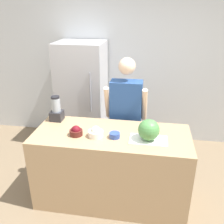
{
  "coord_description": "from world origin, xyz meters",
  "views": [
    {
      "loc": [
        0.41,
        -2.1,
        2.27
      ],
      "look_at": [
        0.0,
        0.41,
        1.17
      ],
      "focal_mm": 40.0,
      "sensor_mm": 36.0,
      "label": 1
    }
  ],
  "objects": [
    {
      "name": "counter_island",
      "position": [
        0.0,
        0.38,
        0.46
      ],
      "size": [
        1.79,
        0.75,
        0.92
      ],
      "color": "tan",
      "rests_on": "ground_plane"
    },
    {
      "name": "blender",
      "position": [
        -0.74,
        0.62,
        1.05
      ],
      "size": [
        0.15,
        0.15,
        0.32
      ],
      "color": "#28282D",
      "rests_on": "counter_island"
    },
    {
      "name": "person",
      "position": [
        0.1,
        0.96,
        0.86
      ],
      "size": [
        0.56,
        0.27,
        1.67
      ],
      "color": "#4C608C",
      "rests_on": "ground_plane"
    },
    {
      "name": "cutting_board",
      "position": [
        0.42,
        0.28,
        0.92
      ],
      "size": [
        0.41,
        0.24,
        0.01
      ],
      "color": "white",
      "rests_on": "counter_island"
    },
    {
      "name": "refrigerator",
      "position": [
        -0.71,
        1.7,
        0.87
      ],
      "size": [
        0.75,
        0.69,
        1.74
      ],
      "color": "#B7B7BC",
      "rests_on": "ground_plane"
    },
    {
      "name": "wall_back",
      "position": [
        0.0,
        2.08,
        1.3
      ],
      "size": [
        8.0,
        0.06,
        2.6
      ],
      "color": "silver",
      "rests_on": "ground_plane"
    },
    {
      "name": "bowl_cherries",
      "position": [
        -0.39,
        0.27,
        0.96
      ],
      "size": [
        0.15,
        0.15,
        0.11
      ],
      "color": "#511E19",
      "rests_on": "counter_island"
    },
    {
      "name": "watermelon",
      "position": [
        0.42,
        0.28,
        1.05
      ],
      "size": [
        0.23,
        0.23,
        0.23
      ],
      "color": "#4C8C47",
      "rests_on": "cutting_board"
    },
    {
      "name": "bowl_small_blue",
      "position": [
        0.05,
        0.29,
        0.95
      ],
      "size": [
        0.12,
        0.12,
        0.06
      ],
      "color": "#334C9E",
      "rests_on": "counter_island"
    },
    {
      "name": "bowl_cream",
      "position": [
        -0.16,
        0.28,
        0.97
      ],
      "size": [
        0.17,
        0.17,
        0.13
      ],
      "color": "white",
      "rests_on": "counter_island"
    },
    {
      "name": "ground_plane",
      "position": [
        0.0,
        0.0,
        0.0
      ],
      "size": [
        14.0,
        14.0,
        0.0
      ],
      "primitive_type": "plane",
      "color": "#7F6B51"
    }
  ]
}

